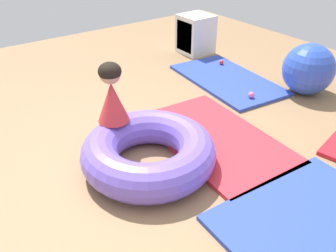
% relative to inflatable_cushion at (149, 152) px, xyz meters
% --- Properties ---
extents(ground_plane, '(8.00, 8.00, 0.00)m').
position_rel_inflatable_cushion_xyz_m(ground_plane, '(0.10, -0.04, -0.16)').
color(ground_plane, '#93704C').
extents(gym_mat_far_left, '(1.30, 1.35, 0.04)m').
position_rel_inflatable_cushion_xyz_m(gym_mat_far_left, '(1.36, 0.54, -0.14)').
color(gym_mat_far_left, '#2D47B7').
rests_on(gym_mat_far_left, ground).
extents(gym_mat_near_right, '(1.58, 1.01, 0.04)m').
position_rel_inflatable_cushion_xyz_m(gym_mat_near_right, '(0.02, 0.74, -0.14)').
color(gym_mat_near_right, red).
rests_on(gym_mat_near_right, ground).
extents(gym_mat_center_rear, '(1.55, 0.97, 0.04)m').
position_rel_inflatable_cushion_xyz_m(gym_mat_center_rear, '(-0.90, 1.78, -0.14)').
color(gym_mat_center_rear, '#2D47B7').
rests_on(gym_mat_center_rear, ground).
extents(inflatable_cushion, '(1.12, 1.12, 0.31)m').
position_rel_inflatable_cushion_xyz_m(inflatable_cushion, '(0.00, 0.00, 0.00)').
color(inflatable_cushion, '#7056D1').
rests_on(inflatable_cushion, ground).
extents(child_in_red, '(0.33, 0.33, 0.53)m').
position_rel_inflatable_cushion_xyz_m(child_in_red, '(-0.39, -0.10, 0.41)').
color(child_in_red, red).
rests_on(child_in_red, inflatable_cushion).
extents(play_ball_red, '(0.06, 0.06, 0.06)m').
position_rel_inflatable_cushion_xyz_m(play_ball_red, '(-1.29, 2.05, -0.09)').
color(play_ball_red, red).
rests_on(play_ball_red, gym_mat_center_rear).
extents(play_ball_pink, '(0.07, 0.07, 0.07)m').
position_rel_inflatable_cushion_xyz_m(play_ball_pink, '(-0.34, 1.62, -0.08)').
color(play_ball_pink, pink).
rests_on(play_ball_pink, gym_mat_center_rear).
extents(exercise_ball_large, '(0.59, 0.59, 0.59)m').
position_rel_inflatable_cushion_xyz_m(exercise_ball_large, '(-0.12, 2.29, 0.14)').
color(exercise_ball_large, blue).
rests_on(exercise_ball_large, ground).
extents(storage_cube, '(0.44, 0.44, 0.56)m').
position_rel_inflatable_cushion_xyz_m(storage_cube, '(-1.96, 2.11, 0.12)').
color(storage_cube, silver).
rests_on(storage_cube, ground).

